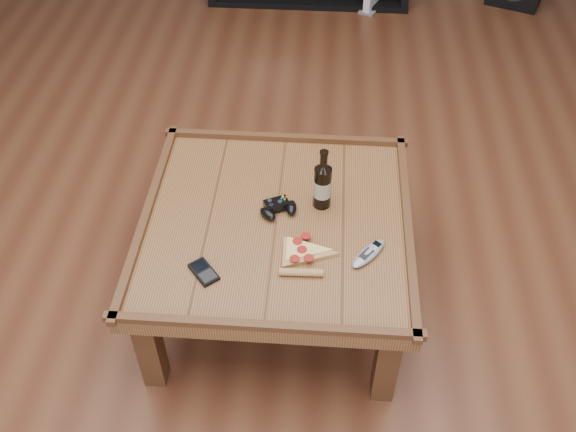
# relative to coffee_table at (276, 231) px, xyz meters

# --- Properties ---
(ground) EXTENTS (6.00, 6.00, 0.00)m
(ground) POSITION_rel_coffee_table_xyz_m (0.00, 0.00, -0.39)
(ground) COLOR #4F2716
(ground) RESTS_ON ground
(coffee_table) EXTENTS (1.03, 1.03, 0.48)m
(coffee_table) POSITION_rel_coffee_table_xyz_m (0.00, 0.00, 0.00)
(coffee_table) COLOR #512E17
(coffee_table) RESTS_ON ground
(beer_bottle) EXTENTS (0.07, 0.07, 0.26)m
(beer_bottle) POSITION_rel_coffee_table_xyz_m (0.17, 0.10, 0.16)
(beer_bottle) COLOR black
(beer_bottle) RESTS_ON coffee_table
(game_controller) EXTENTS (0.15, 0.13, 0.04)m
(game_controller) POSITION_rel_coffee_table_xyz_m (0.00, 0.05, 0.08)
(game_controller) COLOR black
(game_controller) RESTS_ON coffee_table
(pizza_slice) EXTENTS (0.17, 0.27, 0.03)m
(pizza_slice) POSITION_rel_coffee_table_xyz_m (0.11, -0.17, 0.07)
(pizza_slice) COLOR tan
(pizza_slice) RESTS_ON coffee_table
(smartphone) EXTENTS (0.12, 0.13, 0.02)m
(smartphone) POSITION_rel_coffee_table_xyz_m (-0.23, -0.27, 0.07)
(smartphone) COLOR black
(smartphone) RESTS_ON coffee_table
(remote_control) EXTENTS (0.15, 0.17, 0.03)m
(remote_control) POSITION_rel_coffee_table_xyz_m (0.34, -0.15, 0.07)
(remote_control) COLOR gray
(remote_control) RESTS_ON coffee_table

